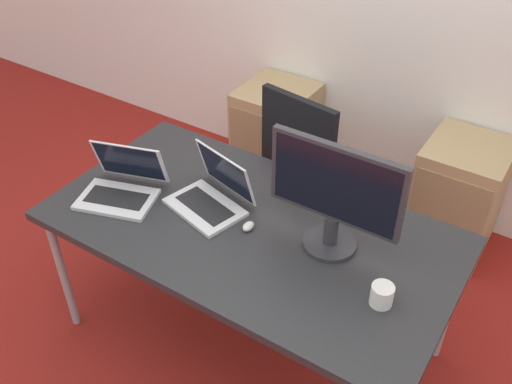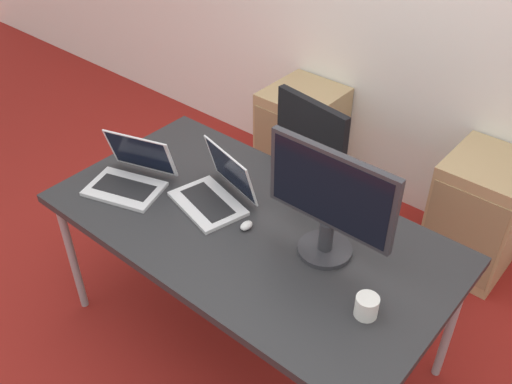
{
  "view_description": "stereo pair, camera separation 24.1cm",
  "coord_description": "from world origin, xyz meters",
  "views": [
    {
      "loc": [
        1.04,
        -1.56,
        2.39
      ],
      "look_at": [
        0.0,
        0.05,
        0.91
      ],
      "focal_mm": 40.0,
      "sensor_mm": 36.0,
      "label": 1
    },
    {
      "loc": [
        1.23,
        -1.42,
        2.39
      ],
      "look_at": [
        0.0,
        0.05,
        0.91
      ],
      "focal_mm": 40.0,
      "sensor_mm": 36.0,
      "label": 2
    }
  ],
  "objects": [
    {
      "name": "cabinet_right",
      "position": [
        0.61,
        1.25,
        0.35
      ],
      "size": [
        0.44,
        0.48,
        0.7
      ],
      "color": "tan",
      "rests_on": "ground_plane"
    },
    {
      "name": "laptop_left",
      "position": [
        -0.61,
        -0.14,
        0.81
      ],
      "size": [
        0.4,
        0.39,
        0.24
      ],
      "color": "silver",
      "rests_on": "desk"
    },
    {
      "name": "monitor",
      "position": [
        0.35,
        0.07,
        1.03
      ],
      "size": [
        0.56,
        0.23,
        0.49
      ],
      "color": "#2D2D33",
      "rests_on": "desk"
    },
    {
      "name": "ground_plane",
      "position": [
        0.0,
        0.0,
        0.0
      ],
      "size": [
        14.0,
        14.0,
        0.0
      ],
      "primitive_type": "plane",
      "color": "maroon"
    },
    {
      "name": "office_chair",
      "position": [
        -0.07,
        0.77,
        0.41
      ],
      "size": [
        0.56,
        0.59,
        1.09
      ],
      "color": "#232326",
      "rests_on": "ground_plane"
    },
    {
      "name": "wall_back",
      "position": [
        0.0,
        1.53,
        1.3
      ],
      "size": [
        10.0,
        0.05,
        2.6
      ],
      "color": "white",
      "rests_on": "ground_plane"
    },
    {
      "name": "mouse",
      "position": [
        0.01,
        -0.03,
        0.78
      ],
      "size": [
        0.04,
        0.06,
        0.03
      ],
      "color": "silver",
      "rests_on": "desk"
    },
    {
      "name": "laptop_right",
      "position": [
        -0.22,
        0.03,
        0.81
      ],
      "size": [
        0.39,
        0.36,
        0.24
      ],
      "color": "silver",
      "rests_on": "desk"
    },
    {
      "name": "cabinet_left",
      "position": [
        -0.62,
        1.25,
        0.35
      ],
      "size": [
        0.44,
        0.48,
        0.7
      ],
      "color": "tan",
      "rests_on": "ground_plane"
    },
    {
      "name": "coffee_cup_brown",
      "position": [
        0.06,
        0.28,
        0.82
      ],
      "size": [
        0.07,
        0.07,
        0.11
      ],
      "color": "brown",
      "rests_on": "desk"
    },
    {
      "name": "coffee_cup_white",
      "position": [
        0.65,
        -0.11,
        0.81
      ],
      "size": [
        0.09,
        0.09,
        0.09
      ],
      "color": "white",
      "rests_on": "desk"
    },
    {
      "name": "desk",
      "position": [
        0.0,
        0.0,
        0.72
      ],
      "size": [
        1.78,
        0.95,
        0.76
      ],
      "color": "#28282B",
      "rests_on": "ground_plane"
    }
  ]
}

